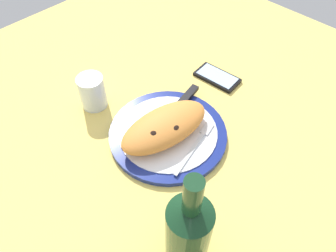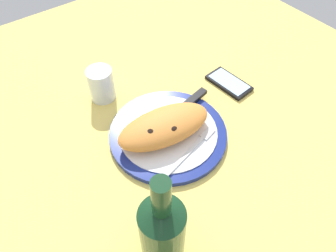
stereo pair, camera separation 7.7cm
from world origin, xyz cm
name	(u,v)px [view 1 (the left image)]	position (x,y,z in cm)	size (l,w,h in cm)	color
ground_plane	(168,139)	(0.00, 0.00, -1.50)	(150.00, 150.00, 3.00)	#EACC60
plate	(168,133)	(0.00, 0.00, 0.83)	(29.42, 29.42, 1.73)	navy
calzone	(164,126)	(-1.20, 0.25, 4.56)	(25.02, 14.89, 5.63)	orange
fork	(197,143)	(2.22, -7.65, 1.93)	(17.69, 5.57, 0.40)	silver
knife	(181,104)	(8.69, 3.76, 2.22)	(23.06, 6.18, 1.20)	silver
smartphone	(217,77)	(25.57, 4.63, 0.56)	(7.77, 13.42, 1.16)	black
water_glass	(93,93)	(-6.05, 22.02, 4.08)	(6.93, 6.93, 9.28)	silver
wine_bottle	(188,230)	(-18.03, -22.44, 9.92)	(7.96, 7.96, 26.20)	#14381E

